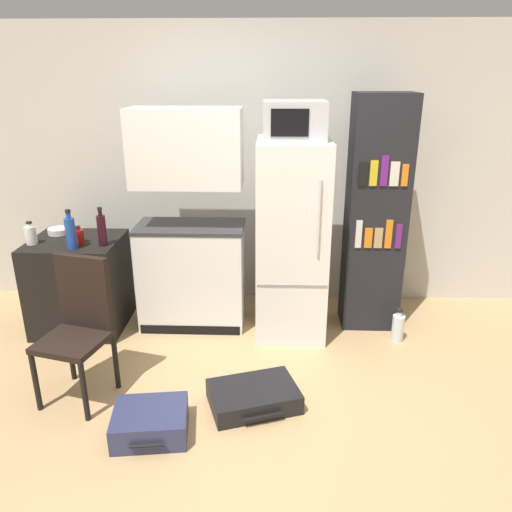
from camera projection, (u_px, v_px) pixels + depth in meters
The scene contains 16 objects.
ground_plane at pixel (251, 425), 3.14m from camera, with size 24.00×24.00×0.00m, color tan.
wall_back at pixel (283, 169), 4.57m from camera, with size 6.40×0.10×2.51m.
side_table at pixel (80, 284), 4.25m from camera, with size 0.73×0.65×0.79m.
kitchen_hutch at pixel (190, 231), 4.15m from camera, with size 0.90×0.47×1.83m.
refrigerator at pixel (292, 240), 4.05m from camera, with size 0.56×0.67×1.61m.
microwave at pixel (295, 120), 3.72m from camera, with size 0.46×0.39×0.28m.
bookshelf at pixel (376, 216), 4.10m from camera, with size 0.47×0.36×1.95m.
bottle_wine_dark at pixel (102, 229), 3.94m from camera, with size 0.07×0.07×0.31m.
bottle_blue_soda at pixel (71, 233), 3.86m from camera, with size 0.08×0.08×0.32m.
bottle_milk_white at pixel (31, 235), 3.99m from camera, with size 0.09×0.09×0.19m.
bottle_ketchup_red at pixel (78, 236), 4.02m from camera, with size 0.09×0.09×0.14m.
bowl at pixel (59, 231), 4.26m from camera, with size 0.18×0.18×0.05m.
chair at pixel (79, 318), 3.30m from camera, with size 0.49×0.49×0.97m.
suitcase_large_flat at pixel (254, 396), 3.31m from camera, with size 0.66×0.55×0.13m.
suitcase_small_flat at pixel (150, 422), 3.04m from camera, with size 0.49×0.43×0.17m.
water_bottle_front at pixel (398, 327), 4.09m from camera, with size 0.10×0.10×0.29m.
Camera 1 is at (0.12, -2.57, 2.10)m, focal length 35.00 mm.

